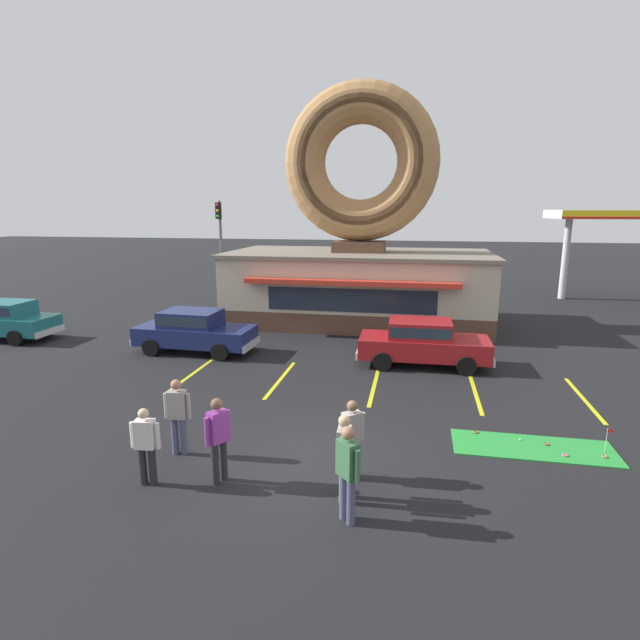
% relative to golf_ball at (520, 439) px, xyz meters
% --- Properties ---
extents(ground_plane, '(160.00, 160.00, 0.00)m').
position_rel_golf_ball_xyz_m(ground_plane, '(-4.58, -1.82, -0.05)').
color(ground_plane, black).
extents(donut_shop_building, '(12.30, 6.75, 10.96)m').
position_rel_golf_ball_xyz_m(donut_shop_building, '(-5.24, 12.12, 3.69)').
color(donut_shop_building, brown).
rests_on(donut_shop_building, ground).
extents(putting_mat, '(3.56, 1.29, 0.03)m').
position_rel_golf_ball_xyz_m(putting_mat, '(0.23, -0.30, -0.04)').
color(putting_mat, green).
rests_on(putting_mat, ground).
extents(mini_donut_near_left, '(0.13, 0.13, 0.04)m').
position_rel_golf_ball_xyz_m(mini_donut_near_left, '(0.55, -0.13, -0.00)').
color(mini_donut_near_left, brown).
rests_on(mini_donut_near_left, putting_mat).
extents(mini_donut_near_right, '(0.13, 0.13, 0.04)m').
position_rel_golf_ball_xyz_m(mini_donut_near_right, '(0.82, -0.62, -0.00)').
color(mini_donut_near_right, '#D8667F').
rests_on(mini_donut_near_right, putting_mat).
extents(mini_donut_mid_left, '(0.13, 0.13, 0.04)m').
position_rel_golf_ball_xyz_m(mini_donut_mid_left, '(-0.98, 0.22, -0.00)').
color(mini_donut_mid_left, brown).
rests_on(mini_donut_mid_left, putting_mat).
extents(mini_donut_mid_centre, '(0.13, 0.13, 0.04)m').
position_rel_golf_ball_xyz_m(mini_donut_mid_centre, '(1.65, -0.52, -0.00)').
color(mini_donut_mid_centre, '#A5724C').
rests_on(mini_donut_mid_centre, putting_mat).
extents(golf_ball, '(0.04, 0.04, 0.04)m').
position_rel_golf_ball_xyz_m(golf_ball, '(0.00, 0.00, 0.00)').
color(golf_ball, white).
rests_on(golf_ball, putting_mat).
extents(putting_flag_pin, '(0.13, 0.01, 0.55)m').
position_rel_golf_ball_xyz_m(putting_flag_pin, '(1.79, -0.22, 0.39)').
color(putting_flag_pin, silver).
rests_on(putting_flag_pin, putting_mat).
extents(car_navy, '(4.61, 2.09, 1.60)m').
position_rel_golf_ball_xyz_m(car_navy, '(-10.73, 5.62, 0.82)').
color(car_navy, navy).
rests_on(car_navy, ground).
extents(car_red, '(4.58, 2.02, 1.60)m').
position_rel_golf_ball_xyz_m(car_red, '(-2.24, 5.56, 0.82)').
color(car_red, maroon).
rests_on(car_red, ground).
extents(car_teal, '(4.57, 2.00, 1.60)m').
position_rel_golf_ball_xyz_m(car_teal, '(-19.41, 5.93, 0.82)').
color(car_teal, '#196066').
rests_on(car_teal, ground).
extents(pedestrian_blue_sweater_man, '(0.48, 0.43, 1.65)m').
position_rel_golf_ball_xyz_m(pedestrian_blue_sweater_man, '(-3.68, -2.34, 0.86)').
color(pedestrian_blue_sweater_man, slate).
rests_on(pedestrian_blue_sweater_man, ground).
extents(pedestrian_hooded_kid, '(0.59, 0.28, 1.73)m').
position_rel_golf_ball_xyz_m(pedestrian_hooded_kid, '(-7.55, -2.06, 0.91)').
color(pedestrian_hooded_kid, '#474C66').
rests_on(pedestrian_hooded_kid, ground).
extents(pedestrian_leather_jacket_man, '(0.59, 0.28, 1.59)m').
position_rel_golf_ball_xyz_m(pedestrian_leather_jacket_man, '(-7.58, -3.35, 0.83)').
color(pedestrian_leather_jacket_man, '#232328').
rests_on(pedestrian_leather_jacket_man, ground).
extents(pedestrian_clipboard_woman, '(0.46, 0.44, 1.77)m').
position_rel_golf_ball_xyz_m(pedestrian_clipboard_woman, '(-3.56, -3.80, 0.94)').
color(pedestrian_clipboard_woman, '#474C66').
rests_on(pedestrian_clipboard_woman, ground).
extents(pedestrian_beanie_man, '(0.25, 0.60, 1.69)m').
position_rel_golf_ball_xyz_m(pedestrian_beanie_man, '(-3.72, -3.16, 0.89)').
color(pedestrian_beanie_man, slate).
rests_on(pedestrian_beanie_man, ground).
extents(pedestrian_crossing_woman, '(0.40, 0.52, 1.76)m').
position_rel_golf_ball_xyz_m(pedestrian_crossing_woman, '(-6.22, -3.00, 0.94)').
color(pedestrian_crossing_woman, '#232328').
rests_on(pedestrian_crossing_woman, ground).
extents(trash_bin, '(0.57, 0.57, 0.97)m').
position_rel_golf_ball_xyz_m(trash_bin, '(-10.69, 9.63, 0.45)').
color(trash_bin, '#51565B').
rests_on(trash_bin, ground).
extents(traffic_light_pole, '(0.28, 0.47, 5.80)m').
position_rel_golf_ball_xyz_m(traffic_light_pole, '(-13.55, 15.53, 3.66)').
color(traffic_light_pole, '#595B60').
rests_on(traffic_light_pole, ground).
extents(gas_station_canopy, '(9.00, 4.46, 5.30)m').
position_rel_golf_ball_xyz_m(gas_station_canopy, '(9.73, 20.81, 4.81)').
color(gas_station_canopy, silver).
rests_on(gas_station_canopy, ground).
extents(parking_stripe_far_left, '(0.12, 3.60, 0.01)m').
position_rel_golf_ball_xyz_m(parking_stripe_far_left, '(-9.68, 3.18, -0.05)').
color(parking_stripe_far_left, yellow).
rests_on(parking_stripe_far_left, ground).
extents(parking_stripe_left, '(0.12, 3.60, 0.01)m').
position_rel_golf_ball_xyz_m(parking_stripe_left, '(-6.68, 3.18, -0.05)').
color(parking_stripe_left, yellow).
rests_on(parking_stripe_left, ground).
extents(parking_stripe_mid_left, '(0.12, 3.60, 0.01)m').
position_rel_golf_ball_xyz_m(parking_stripe_mid_left, '(-3.68, 3.18, -0.05)').
color(parking_stripe_mid_left, yellow).
rests_on(parking_stripe_mid_left, ground).
extents(parking_stripe_centre, '(0.12, 3.60, 0.01)m').
position_rel_golf_ball_xyz_m(parking_stripe_centre, '(-0.68, 3.18, -0.05)').
color(parking_stripe_centre, yellow).
rests_on(parking_stripe_centre, ground).
extents(parking_stripe_mid_right, '(0.12, 3.60, 0.01)m').
position_rel_golf_ball_xyz_m(parking_stripe_mid_right, '(2.32, 3.18, -0.05)').
color(parking_stripe_mid_right, yellow).
rests_on(parking_stripe_mid_right, ground).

